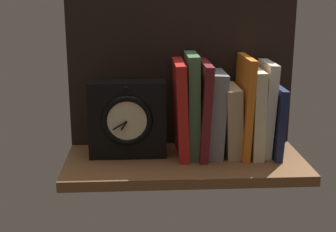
# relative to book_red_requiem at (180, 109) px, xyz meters

# --- Properties ---
(ground_plane) EXTENTS (0.60, 0.27, 0.03)m
(ground_plane) POSITION_rel_book_red_requiem_xyz_m (0.01, -0.04, -0.13)
(ground_plane) COLOR brown
(back_panel) EXTENTS (0.60, 0.01, 0.42)m
(back_panel) POSITION_rel_book_red_requiem_xyz_m (0.01, 0.09, 0.09)
(back_panel) COLOR black
(back_panel) RESTS_ON ground_plane
(book_red_requiem) EXTENTS (0.03, 0.16, 0.24)m
(book_red_requiem) POSITION_rel_book_red_requiem_xyz_m (0.00, 0.00, 0.00)
(book_red_requiem) COLOR red
(book_red_requiem) RESTS_ON ground_plane
(book_green_romantic) EXTENTS (0.03, 0.13, 0.26)m
(book_green_romantic) POSITION_rel_book_red_requiem_xyz_m (0.03, 0.00, 0.01)
(book_green_romantic) COLOR #476B44
(book_green_romantic) RESTS_ON ground_plane
(book_maroon_dawkins) EXTENTS (0.03, 0.17, 0.24)m
(book_maroon_dawkins) POSITION_rel_book_red_requiem_xyz_m (0.06, 0.00, -0.00)
(book_maroon_dawkins) COLOR maroon
(book_maroon_dawkins) RESTS_ON ground_plane
(book_gray_chess) EXTENTS (0.05, 0.12, 0.21)m
(book_gray_chess) POSITION_rel_book_red_requiem_xyz_m (0.09, 0.00, -0.01)
(book_gray_chess) COLOR gray
(book_gray_chess) RESTS_ON ground_plane
(book_tan_shortstories) EXTENTS (0.05, 0.13, 0.18)m
(book_tan_shortstories) POSITION_rel_book_red_requiem_xyz_m (0.13, 0.00, -0.03)
(book_tan_shortstories) COLOR tan
(book_tan_shortstories) RESTS_ON ground_plane
(book_orange_pandolfini) EXTENTS (0.03, 0.16, 0.25)m
(book_orange_pandolfini) POSITION_rel_book_red_requiem_xyz_m (0.16, 0.00, 0.01)
(book_orange_pandolfini) COLOR orange
(book_orange_pandolfini) RESTS_ON ground_plane
(book_cream_twain) EXTENTS (0.03, 0.16, 0.22)m
(book_cream_twain) POSITION_rel_book_red_requiem_xyz_m (0.19, 0.00, -0.01)
(book_cream_twain) COLOR beige
(book_cream_twain) RESTS_ON ground_plane
(book_white_catcher) EXTENTS (0.03, 0.13, 0.24)m
(book_white_catcher) POSITION_rel_book_red_requiem_xyz_m (0.22, 0.00, -0.00)
(book_white_catcher) COLOR silver
(book_white_catcher) RESTS_ON ground_plane
(book_navy_bierce) EXTENTS (0.03, 0.17, 0.18)m
(book_navy_bierce) POSITION_rel_book_red_requiem_xyz_m (0.24, 0.00, -0.03)
(book_navy_bierce) COLOR #192147
(book_navy_bierce) RESTS_ON ground_plane
(framed_clock) EXTENTS (0.19, 0.08, 0.19)m
(framed_clock) POSITION_rel_book_red_requiem_xyz_m (-0.13, -0.01, -0.02)
(framed_clock) COLOR black
(framed_clock) RESTS_ON ground_plane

